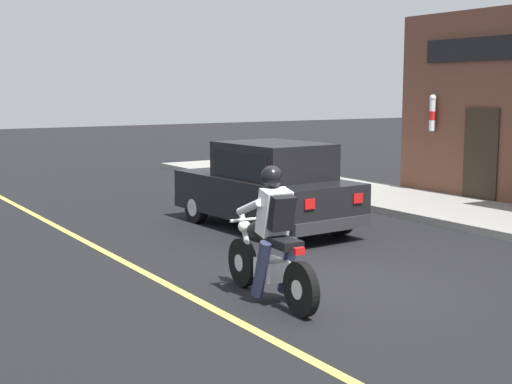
{
  "coord_description": "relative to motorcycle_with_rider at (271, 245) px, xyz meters",
  "views": [
    {
      "loc": [
        -5.64,
        -6.92,
        2.49
      ],
      "look_at": [
        0.13,
        2.09,
        0.95
      ],
      "focal_mm": 50.0,
      "sensor_mm": 36.0,
      "label": 1
    }
  ],
  "objects": [
    {
      "name": "sidewalk_curb",
      "position": [
        6.47,
        3.09,
        -0.61
      ],
      "size": [
        2.6,
        22.0,
        0.14
      ],
      "primitive_type": "cube",
      "color": "gray",
      "rests_on": "ground"
    },
    {
      "name": "motorcycle_with_rider",
      "position": [
        0.0,
        0.0,
        0.0
      ],
      "size": [
        0.59,
        2.02,
        1.62
      ],
      "color": "black",
      "rests_on": "ground"
    },
    {
      "name": "car_hatchback",
      "position": [
        2.39,
        3.69,
        0.09
      ],
      "size": [
        1.82,
        3.86,
        1.57
      ],
      "color": "black",
      "rests_on": "ground"
    },
    {
      "name": "lane_stripe",
      "position": [
        -0.74,
        3.09,
        -0.67
      ],
      "size": [
        0.12,
        19.8,
        0.01
      ],
      "primitive_type": "cube",
      "color": "#D1C64C",
      "rests_on": "ground"
    },
    {
      "name": "ground_plane",
      "position": [
        1.06,
        0.09,
        -0.68
      ],
      "size": [
        80.0,
        80.0,
        0.0
      ],
      "primitive_type": "plane",
      "color": "black"
    }
  ]
}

